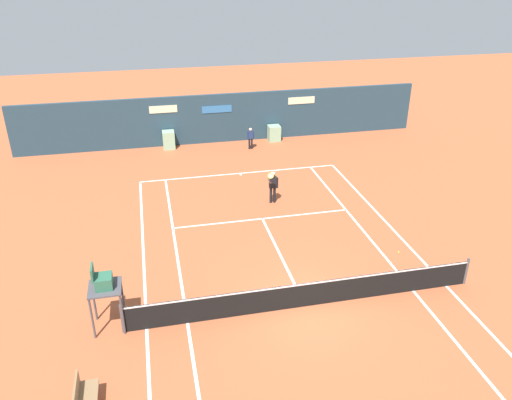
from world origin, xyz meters
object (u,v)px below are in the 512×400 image
at_px(player_on_baseline, 273,185).
at_px(tennis_ball_near_service_line, 399,252).
at_px(ball_kid_centre_post, 251,137).
at_px(umpire_chair, 104,286).
at_px(player_bench, 84,395).

distance_m(player_on_baseline, tennis_ball_near_service_line, 6.72).
bearing_deg(player_on_baseline, ball_kid_centre_post, -90.71).
height_order(player_on_baseline, ball_kid_centre_post, player_on_baseline).
height_order(ball_kid_centre_post, tennis_ball_near_service_line, ball_kid_centre_post).
bearing_deg(umpire_chair, tennis_ball_near_service_line, 100.42).
bearing_deg(player_on_baseline, tennis_ball_near_service_line, 128.06).
height_order(player_bench, ball_kid_centre_post, ball_kid_centre_post).
bearing_deg(tennis_ball_near_service_line, player_on_baseline, 124.90).
bearing_deg(player_bench, tennis_ball_near_service_line, 114.48).
distance_m(player_bench, player_on_baseline, 13.27).
height_order(player_on_baseline, tennis_ball_near_service_line, player_on_baseline).
relative_size(player_bench, tennis_ball_near_service_line, 16.52).
distance_m(umpire_chair, player_bench, 3.44).
height_order(player_bench, tennis_ball_near_service_line, player_bench).
relative_size(umpire_chair, ball_kid_centre_post, 1.77).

